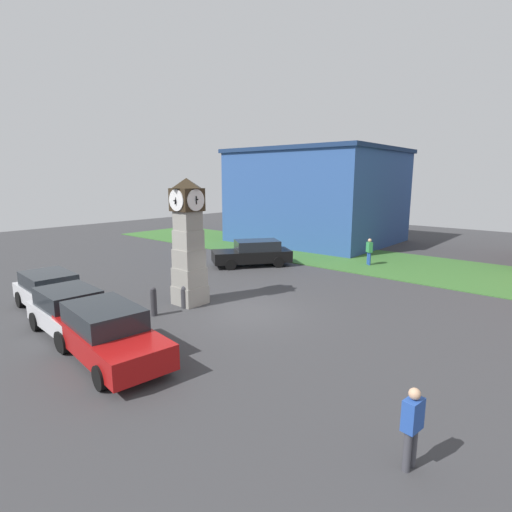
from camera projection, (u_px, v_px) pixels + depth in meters
The scene contains 14 objects.
ground_plane at pixel (247, 312), 15.52m from camera, with size 67.37×67.37×0.00m, color #38383A.
clock_tower at pixel (188, 244), 16.13m from camera, with size 1.30×1.37×5.14m.
bollard_near_tower at pixel (185, 297), 15.99m from camera, with size 0.31×0.31×0.91m.
bollard_mid_row at pixel (154, 301), 15.03m from camera, with size 0.23×0.23×1.12m.
bollard_far_row at pixel (112, 312), 14.13m from camera, with size 0.24×0.24×0.91m.
bollard_end_row at pixel (81, 323), 13.01m from camera, with size 0.22×0.22×0.97m.
car_navy_sedan at pixel (51, 291), 15.74m from camera, with size 4.28×2.12×1.45m.
car_near_tower at pixel (71, 311), 13.34m from camera, with size 3.97×2.06×1.48m.
car_by_building at pixel (108, 333), 11.35m from camera, with size 4.72×2.31×1.55m.
car_far_lot at pixel (253, 253), 23.62m from camera, with size 4.11×4.73×1.52m.
pedestrian_near_bench at pixel (412, 424), 7.01m from camera, with size 0.30×0.43×1.57m.
pedestrian_crossing_lot at pixel (369, 250), 23.65m from camera, with size 0.46×0.44×1.62m.
warehouse_blue_far at pixel (317, 196), 32.54m from camera, with size 12.05×10.87×7.37m.
grass_verge_far at pixel (334, 255), 26.77m from camera, with size 40.42×7.57×0.04m, color #386B2D.
Camera 1 is at (9.96, -10.97, 5.13)m, focal length 28.00 mm.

